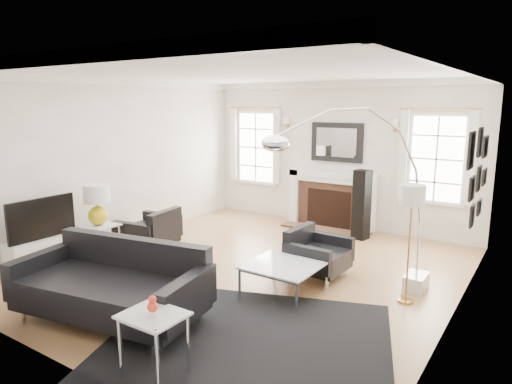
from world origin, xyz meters
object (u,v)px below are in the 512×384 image
Objects in this scene: sofa at (115,286)px; gourd_lamp at (97,202)px; fireplace at (331,200)px; coffee_table at (284,266)px; arc_floor_lamp at (350,192)px; armchair_right at (315,254)px; armchair_left at (151,232)px.

gourd_lamp is at bearing 146.49° from sofa.
fireplace reaches higher than coffee_table.
fireplace is 1.91× the size of coffee_table.
gourd_lamp is 0.26× the size of arc_floor_lamp.
fireplace is at bearing 104.25° from coffee_table.
arc_floor_lamp reaches higher than gourd_lamp.
armchair_right is at bearing -70.33° from fireplace.
sofa is 2.38× the size of armchair_left.
gourd_lamp is (-0.37, -0.72, 0.59)m from armchair_left.
fireplace is at bearing 109.67° from armchair_right.
fireplace is at bearing 118.05° from arc_floor_lamp.
armchair_left is 1.00m from gourd_lamp.
gourd_lamp reaches higher than coffee_table.
armchair_right is 1.22m from arc_floor_lamp.
fireplace is 4.91m from sofa.
armchair_left is (-1.42, 1.91, -0.06)m from sofa.
armchair_left reaches higher than coffee_table.
coffee_table is at bearing -94.25° from armchair_right.
arc_floor_lamp is (1.49, -2.80, 0.77)m from fireplace.
sofa is 0.94× the size of arc_floor_lamp.
sofa is at bearing -53.33° from armchair_left.
gourd_lamp is (-1.79, 1.18, 0.53)m from sofa.
arc_floor_lamp is at bearing 47.67° from sofa.
gourd_lamp is at bearing -166.21° from arc_floor_lamp.
fireplace is 3.26m from arc_floor_lamp.
sofa reaches higher than coffee_table.
gourd_lamp is (-3.08, -1.23, 0.61)m from armchair_right.
fireplace is 2.01× the size of armchair_right.
coffee_table is at bearing 52.96° from sofa.
arc_floor_lamp is at bearing -61.95° from fireplace.
sofa is 3.63× the size of gourd_lamp.
sofa is at bearing -33.51° from gourd_lamp.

